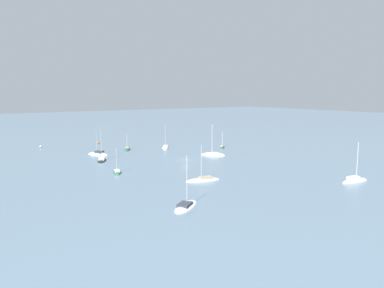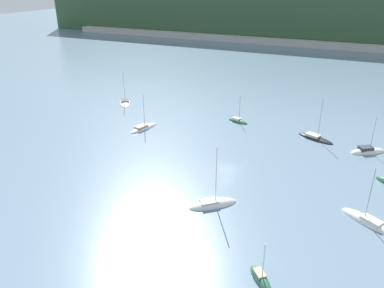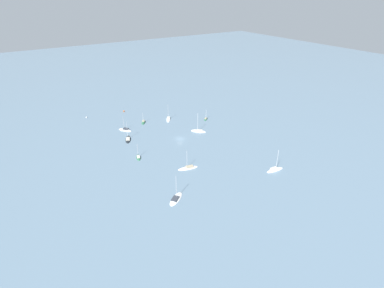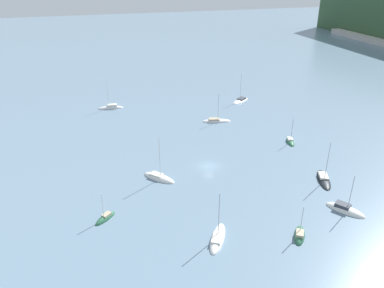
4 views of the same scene
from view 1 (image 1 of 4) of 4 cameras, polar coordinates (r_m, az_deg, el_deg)
The scene contains 13 objects.
ground_plane at distance 116.31m, azimuth -1.04°, elevation -2.44°, with size 600.00×600.00×0.00m, color slate.
sailboat_0 at distance 118.32m, azimuth -13.60°, elevation -2.44°, with size 8.99×5.81×10.16m.
sailboat_1 at distance 89.57m, azimuth 1.71°, elevation -5.57°, with size 4.40×8.93×9.37m.
sailboat_2 at distance 137.58m, azimuth -9.83°, elevation -0.89°, with size 5.53×4.57×6.91m.
sailboat_3 at distance 140.74m, azimuth -4.07°, elevation -0.60°, with size 8.38×6.24×9.89m.
sailboat_4 at distance 96.56m, azimuth 23.55°, elevation -5.22°, with size 2.97×8.34×10.27m.
sailboat_5 at distance 69.81m, azimuth -0.92°, elevation -9.53°, with size 7.44×8.66×10.25m.
sailboat_6 at distance 99.61m, azimuth -11.37°, elevation -4.33°, with size 5.92×3.42×7.50m.
sailboat_7 at distance 124.88m, azimuth 3.25°, elevation -1.70°, with size 7.61×7.20×11.29m.
sailboat_8 at distance 141.34m, azimuth 4.61°, elevation -0.57°, with size 4.41×4.71×6.52m.
sailboat_9 at distance 129.37m, azimuth -14.12°, elevation -1.57°, with size 7.67×6.31×8.88m.
mooring_buoy_0 at distance 152.97m, azimuth -22.07°, elevation -0.35°, with size 0.82×0.82×0.82m.
mooring_buoy_1 at distance 156.40m, azimuth -14.06°, elevation 0.18°, with size 0.87×0.87×0.87m.
Camera 1 is at (-96.41, 61.53, 21.14)m, focal length 35.00 mm.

